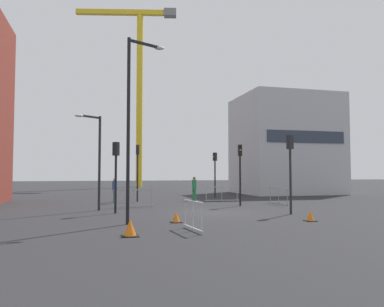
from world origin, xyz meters
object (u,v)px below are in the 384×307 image
at_px(traffic_cone_by_barrier, 310,216).
at_px(traffic_light_far, 290,161).
at_px(traffic_light_near, 215,167).
at_px(traffic_light_verge, 116,165).
at_px(pedestrian_walking, 115,188).
at_px(traffic_cone_striped, 130,228).
at_px(construction_crane, 138,73).
at_px(streetlamp_short, 96,153).
at_px(traffic_light_island, 138,164).
at_px(traffic_light_crosswalk, 240,165).
at_px(pedestrian_waiting, 194,187).
at_px(streetlamp_tall, 133,115).
at_px(traffic_cone_on_verge, 176,217).

bearing_deg(traffic_cone_by_barrier, traffic_light_far, 78.45).
bearing_deg(traffic_light_near, traffic_light_verge, -129.99).
distance_m(pedestrian_walking, traffic_cone_striped, 14.60).
height_order(construction_crane, traffic_light_near, construction_crane).
height_order(construction_crane, streetlamp_short, construction_crane).
xyz_separation_m(traffic_light_near, traffic_light_island, (-6.81, -2.95, 0.19)).
relative_size(traffic_light_crosswalk, pedestrian_waiting, 2.15).
distance_m(traffic_light_near, traffic_light_island, 7.42).
height_order(traffic_light_near, pedestrian_waiting, traffic_light_near).
distance_m(construction_crane, pedestrian_waiting, 31.72).
relative_size(streetlamp_tall, traffic_light_far, 1.93).
bearing_deg(streetlamp_short, traffic_light_near, 42.23).
height_order(pedestrian_waiting, traffic_cone_on_verge, pedestrian_waiting).
xyz_separation_m(traffic_light_island, traffic_cone_on_verge, (0.38, -11.70, -2.53)).
bearing_deg(streetlamp_tall, traffic_light_far, 11.30).
xyz_separation_m(traffic_light_island, pedestrian_walking, (-1.62, -0.09, -1.74)).
relative_size(construction_crane, pedestrian_waiting, 14.64).
relative_size(traffic_light_crosswalk, pedestrian_walking, 2.24).
bearing_deg(pedestrian_waiting, traffic_cone_on_verge, -108.30).
distance_m(pedestrian_walking, pedestrian_waiting, 5.80).
xyz_separation_m(construction_crane, streetlamp_tall, (-4.36, -39.05, -12.22)).
relative_size(construction_crane, traffic_light_near, 6.94).
bearing_deg(traffic_light_verge, traffic_light_far, -17.12).
xyz_separation_m(traffic_light_verge, pedestrian_waiting, (6.10, 7.25, -1.43)).
xyz_separation_m(streetlamp_short, traffic_light_island, (2.92, 5.89, -0.45)).
distance_m(traffic_cone_on_verge, traffic_cone_striped, 3.68).
bearing_deg(traffic_cone_by_barrier, streetlamp_short, 142.85).
bearing_deg(pedestrian_waiting, construction_crane, 92.66).
bearing_deg(traffic_light_island, streetlamp_short, -116.37).
relative_size(traffic_light_verge, traffic_cone_striped, 6.45).
xyz_separation_m(traffic_light_near, traffic_cone_striped, (-8.60, -17.62, -2.29)).
bearing_deg(traffic_cone_on_verge, traffic_cone_by_barrier, -10.04).
height_order(pedestrian_waiting, traffic_cone_by_barrier, pedestrian_waiting).
xyz_separation_m(streetlamp_tall, traffic_cone_by_barrier, (7.55, -1.00, -4.28)).
relative_size(traffic_light_near, traffic_light_island, 0.92).
bearing_deg(traffic_light_near, streetlamp_short, -137.77).
distance_m(streetlamp_short, traffic_light_far, 10.44).
height_order(traffic_light_crosswalk, pedestrian_waiting, traffic_light_crosswalk).
height_order(traffic_light_verge, pedestrian_walking, traffic_light_verge).
bearing_deg(traffic_light_island, construction_crane, 83.94).
distance_m(traffic_light_near, pedestrian_waiting, 4.37).
bearing_deg(traffic_light_crosswalk, traffic_cone_striped, -128.66).
xyz_separation_m(streetlamp_short, pedestrian_walking, (1.30, 5.79, -2.19)).
distance_m(streetlamp_short, pedestrian_walking, 6.33).
bearing_deg(traffic_light_far, streetlamp_tall, -168.70).
bearing_deg(traffic_light_near, streetlamp_tall, -119.44).
bearing_deg(pedestrian_waiting, traffic_light_near, 50.21).
height_order(streetlamp_tall, pedestrian_walking, streetlamp_tall).
height_order(construction_crane, traffic_light_verge, construction_crane).
xyz_separation_m(traffic_light_far, traffic_light_crosswalk, (-0.72, 5.04, -0.08)).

